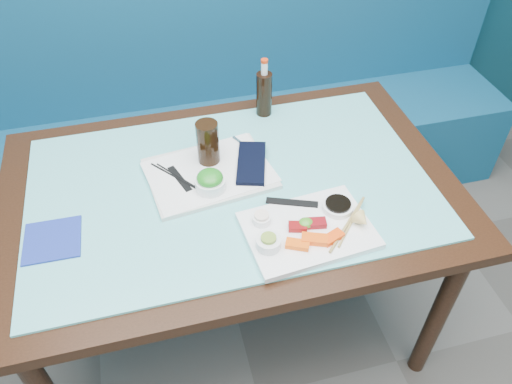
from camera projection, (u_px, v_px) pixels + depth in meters
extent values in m
cube|color=navy|center=(201.00, 160.00, 2.44)|extent=(3.00, 0.55, 0.45)
cube|color=navy|center=(185.00, 50.00, 2.27)|extent=(3.00, 0.12, 0.95)
cube|color=black|center=(231.00, 191.00, 1.56)|extent=(1.40, 0.90, 0.04)
cylinder|color=black|center=(439.00, 314.00, 1.67)|extent=(0.06, 0.06, 0.71)
cylinder|color=black|center=(61.00, 224.00, 1.96)|extent=(0.06, 0.06, 0.71)
cylinder|color=black|center=(354.00, 172.00, 2.19)|extent=(0.06, 0.06, 0.71)
cube|color=#62C4C5|center=(231.00, 185.00, 1.54)|extent=(1.22, 0.76, 0.01)
cube|color=white|center=(308.00, 230.00, 1.39)|extent=(0.37, 0.28, 0.02)
cube|color=#FF590A|center=(297.00, 244.00, 1.33)|extent=(0.07, 0.06, 0.02)
cube|color=#FF520A|center=(315.00, 239.00, 1.34)|extent=(0.08, 0.06, 0.02)
cube|color=#FF460A|center=(333.00, 237.00, 1.35)|extent=(0.07, 0.05, 0.02)
cube|color=maroon|center=(298.00, 227.00, 1.38)|extent=(0.06, 0.04, 0.02)
cube|color=maroon|center=(317.00, 223.00, 1.39)|extent=(0.06, 0.04, 0.02)
ellipsoid|color=#3F8D20|center=(306.00, 223.00, 1.38)|extent=(0.05, 0.05, 0.02)
cylinder|color=white|center=(268.00, 243.00, 1.33)|extent=(0.08, 0.08, 0.03)
cylinder|color=olive|center=(269.00, 238.00, 1.31)|extent=(0.05, 0.05, 0.01)
cylinder|color=white|center=(262.00, 219.00, 1.39)|extent=(0.06, 0.06, 0.02)
cylinder|color=#F6DECA|center=(262.00, 215.00, 1.38)|extent=(0.05, 0.05, 0.01)
cylinder|color=white|center=(338.00, 207.00, 1.43)|extent=(0.09, 0.09, 0.02)
cylinder|color=black|center=(338.00, 204.00, 1.42)|extent=(0.08, 0.08, 0.01)
cone|color=#E1C16A|center=(362.00, 220.00, 1.37)|extent=(0.06, 0.05, 0.05)
cube|color=black|center=(292.00, 202.00, 1.45)|extent=(0.15, 0.08, 0.00)
cylinder|color=#9A8348|center=(348.00, 224.00, 1.39)|extent=(0.17, 0.17, 0.01)
cylinder|color=#A0894B|center=(351.00, 223.00, 1.39)|extent=(0.14, 0.15, 0.01)
cube|color=silver|center=(210.00, 174.00, 1.56)|extent=(0.41, 0.33, 0.01)
cube|color=white|center=(209.00, 172.00, 1.56)|extent=(0.42, 0.33, 0.00)
cylinder|color=white|center=(210.00, 184.00, 1.49)|extent=(0.10, 0.10, 0.04)
ellipsoid|color=#1F7C1C|center=(210.00, 178.00, 1.47)|extent=(0.09, 0.09, 0.04)
cylinder|color=black|center=(208.00, 143.00, 1.55)|extent=(0.08, 0.08, 0.14)
cube|color=black|center=(251.00, 163.00, 1.58)|extent=(0.14, 0.22, 0.02)
cylinder|color=white|center=(242.00, 144.00, 1.65)|extent=(0.05, 0.09, 0.01)
cylinder|color=black|center=(178.00, 179.00, 1.53)|extent=(0.15, 0.19, 0.01)
cylinder|color=black|center=(181.00, 178.00, 1.53)|extent=(0.13, 0.17, 0.01)
cube|color=black|center=(180.00, 179.00, 1.53)|extent=(0.06, 0.13, 0.00)
cylinder|color=black|center=(264.00, 94.00, 1.76)|extent=(0.06, 0.06, 0.16)
cylinder|color=white|center=(264.00, 68.00, 1.68)|extent=(0.02, 0.02, 0.04)
cylinder|color=red|center=(264.00, 61.00, 1.67)|extent=(0.03, 0.03, 0.01)
cube|color=navy|center=(52.00, 240.00, 1.37)|extent=(0.16, 0.16, 0.01)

